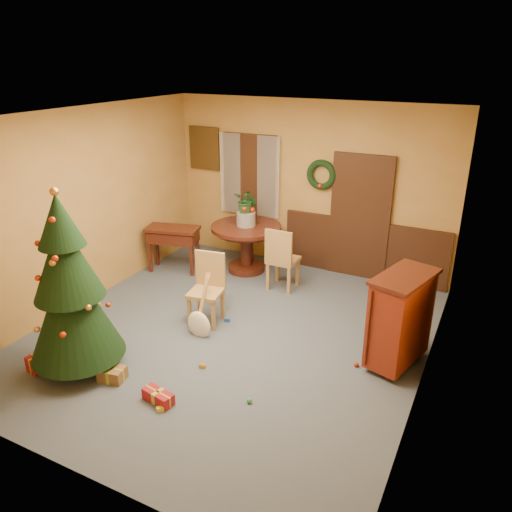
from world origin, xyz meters
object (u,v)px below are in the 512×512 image
Objects in this scene: dining_table at (246,239)px; christmas_tree at (70,288)px; chair_near at (208,286)px; writing_desk at (173,238)px; sideboard at (400,317)px.

christmas_tree is at bearing -96.92° from dining_table.
chair_near is 1.03× the size of writing_desk.
chair_near is 0.85× the size of sideboard.
sideboard reaches higher than writing_desk.
sideboard is at bearing -15.21° from writing_desk.
sideboard is at bearing 28.27° from christmas_tree.
dining_table is 1.19× the size of chair_near.
writing_desk is 0.82× the size of sideboard.
writing_desk is (-1.48, 1.25, 0.06)m from chair_near.
chair_near reaches higher than writing_desk.
dining_table is 3.43m from sideboard.
christmas_tree is 3.08m from writing_desk.
christmas_tree is at bearing -151.73° from sideboard.
chair_near is at bearing -177.31° from sideboard.
sideboard is (2.99, -1.69, 0.06)m from dining_table.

